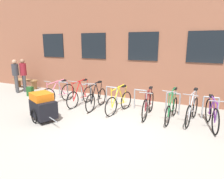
{
  "coord_description": "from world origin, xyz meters",
  "views": [
    {
      "loc": [
        2.44,
        -5.18,
        2.52
      ],
      "look_at": [
        -0.7,
        1.6,
        0.74
      ],
      "focal_mm": 32.12,
      "sensor_mm": 36.0,
      "label": 1
    }
  ],
  "objects": [
    {
      "name": "storefront_building",
      "position": [
        -0.0,
        6.33,
        3.16
      ],
      "size": [
        28.0,
        6.3,
        6.32
      ],
      "color": "brown",
      "rests_on": "ground"
    },
    {
      "name": "person_by_bench",
      "position": [
        -5.98,
        2.15,
        0.97
      ],
      "size": [
        0.33,
        0.32,
        1.68
      ],
      "color": "#3F3F42",
      "rests_on": "ground"
    },
    {
      "name": "bicycle_red",
      "position": [
        -2.01,
        1.39,
        0.39
      ],
      "size": [
        0.44,
        1.68,
        1.09
      ],
      "color": "black",
      "rests_on": "ground"
    },
    {
      "name": "bicycle_silver",
      "position": [
        2.21,
        1.41,
        0.39
      ],
      "size": [
        0.44,
        1.73,
        1.07
      ],
      "color": "black",
      "rests_on": "ground"
    },
    {
      "name": "backpack",
      "position": [
        -5.01,
        1.59,
        0.22
      ],
      "size": [
        0.31,
        0.24,
        0.44
      ],
      "primitive_type": "cube",
      "rotation": [
        0.0,
        0.0,
        0.17
      ],
      "color": "#1E4C1E",
      "rests_on": "ground"
    },
    {
      "name": "bicycle_maroon",
      "position": [
        0.79,
        1.37,
        0.4
      ],
      "size": [
        0.44,
        1.76,
        0.99
      ],
      "color": "black",
      "rests_on": "ground"
    },
    {
      "name": "wooden_bench",
      "position": [
        -6.49,
        2.67,
        0.36
      ],
      "size": [
        1.54,
        0.4,
        0.5
      ],
      "color": "olive",
      "rests_on": "ground"
    },
    {
      "name": "ground_plane",
      "position": [
        0.0,
        0.0,
        0.0
      ],
      "size": [
        42.0,
        42.0,
        0.0
      ],
      "primitive_type": "plane",
      "color": "#9E998E"
    },
    {
      "name": "bicycle_yellow",
      "position": [
        -0.27,
        1.27,
        0.38
      ],
      "size": [
        0.49,
        1.64,
        1.05
      ],
      "color": "black",
      "rests_on": "ground"
    },
    {
      "name": "bike_trailer",
      "position": [
        -2.22,
        -0.48,
        0.48
      ],
      "size": [
        1.45,
        0.92,
        0.94
      ],
      "color": "black",
      "rests_on": "ground"
    },
    {
      "name": "bicycle_pink",
      "position": [
        -3.05,
        1.27,
        0.4
      ],
      "size": [
        0.51,
        1.78,
        1.02
      ],
      "color": "black",
      "rests_on": "ground"
    },
    {
      "name": "person_browsing",
      "position": [
        -6.14,
        1.81,
        0.97
      ],
      "size": [
        0.33,
        0.32,
        1.68
      ],
      "color": "#3F3F42",
      "rests_on": "ground"
    },
    {
      "name": "bicycle_purple",
      "position": [
        2.77,
        1.24,
        0.4
      ],
      "size": [
        0.48,
        1.7,
        0.97
      ],
      "color": "black",
      "rests_on": "ground"
    },
    {
      "name": "bike_rack",
      "position": [
        -0.26,
        1.9,
        0.47
      ],
      "size": [
        6.51,
        0.05,
        0.78
      ],
      "color": "gray",
      "rests_on": "ground"
    },
    {
      "name": "bicycle_green",
      "position": [
        1.59,
        1.3,
        0.38
      ],
      "size": [
        0.44,
        1.71,
        1.11
      ],
      "color": "black",
      "rests_on": "ground"
    },
    {
      "name": "bicycle_black",
      "position": [
        -1.24,
        1.32,
        0.39
      ],
      "size": [
        0.44,
        1.67,
        1.09
      ],
      "color": "black",
      "rests_on": "ground"
    }
  ]
}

